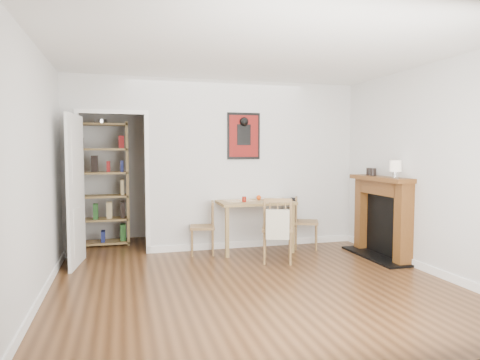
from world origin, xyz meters
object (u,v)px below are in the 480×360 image
object	(u,v)px
ceramic_jar_a	(373,172)
red_glass	(244,199)
chair_left	(202,228)
fireplace	(382,214)
bookshelf	(102,185)
mantel_lamp	(395,167)
ceramic_jar_b	(369,171)
notebook	(273,199)
orange_fruit	(259,198)
chair_right	(305,222)
chair_front	(278,229)
dining_table	(254,207)

from	to	relation	value
ceramic_jar_a	red_glass	bearing A→B (deg)	161.47
chair_left	fireplace	distance (m)	2.61
bookshelf	ceramic_jar_a	bearing A→B (deg)	-24.22
mantel_lamp	ceramic_jar_b	bearing A→B (deg)	86.85
ceramic_jar_b	notebook	bearing A→B (deg)	155.61
orange_fruit	chair_right	bearing A→B (deg)	-11.09
chair_front	fireplace	distance (m)	1.56
orange_fruit	mantel_lamp	size ratio (longest dim) A/B	0.31
fireplace	notebook	bearing A→B (deg)	145.49
chair_front	red_glass	size ratio (longest dim) A/B	11.17
chair_left	chair_front	bearing A→B (deg)	-38.35
fireplace	chair_right	bearing A→B (deg)	136.94
chair_right	orange_fruit	size ratio (longest dim) A/B	10.94
notebook	orange_fruit	bearing A→B (deg)	176.90
dining_table	ceramic_jar_b	world-z (taller)	ceramic_jar_b
mantel_lamp	ceramic_jar_b	distance (m)	0.69
notebook	ceramic_jar_b	bearing A→B (deg)	-24.39
fireplace	notebook	distance (m)	1.63
chair_front	ceramic_jar_a	world-z (taller)	ceramic_jar_a
chair_front	chair_left	bearing A→B (deg)	141.65
notebook	mantel_lamp	world-z (taller)	mantel_lamp
notebook	ceramic_jar_a	bearing A→B (deg)	-31.38
dining_table	orange_fruit	xyz separation A→B (m)	(0.09, 0.08, 0.13)
dining_table	mantel_lamp	size ratio (longest dim) A/B	4.76
bookshelf	ceramic_jar_b	xyz separation A→B (m)	(3.88, -1.55, 0.24)
fireplace	orange_fruit	size ratio (longest dim) A/B	17.02
ceramic_jar_b	chair_front	bearing A→B (deg)	-172.79
chair_right	dining_table	bearing A→B (deg)	175.80
ceramic_jar_b	bookshelf	bearing A→B (deg)	158.25
chair_left	fireplace	bearing A→B (deg)	-19.07
chair_right	notebook	bearing A→B (deg)	165.37
orange_fruit	ceramic_jar_b	distance (m)	1.70
dining_table	chair_right	bearing A→B (deg)	-4.20
fireplace	orange_fruit	world-z (taller)	fireplace
chair_right	chair_front	world-z (taller)	chair_front
fireplace	orange_fruit	xyz separation A→B (m)	(-1.56, 0.93, 0.19)
dining_table	mantel_lamp	xyz separation A→B (m)	(1.59, -1.21, 0.63)
ceramic_jar_b	mantel_lamp	bearing A→B (deg)	-93.15
dining_table	orange_fruit	world-z (taller)	orange_fruit
red_glass	notebook	bearing A→B (deg)	18.90
red_glass	ceramic_jar_a	world-z (taller)	ceramic_jar_a
mantel_lamp	fireplace	bearing A→B (deg)	80.43
chair_right	bookshelf	size ratio (longest dim) A/B	0.41
red_glass	ceramic_jar_a	distance (m)	1.92
chair_left	red_glass	size ratio (longest dim) A/B	9.70
bookshelf	red_glass	world-z (taller)	bookshelf
mantel_lamp	ceramic_jar_b	size ratio (longest dim) A/B	2.18
red_glass	mantel_lamp	world-z (taller)	mantel_lamp
chair_front	ceramic_jar_a	bearing A→B (deg)	0.67
orange_fruit	ceramic_jar_a	size ratio (longest dim) A/B	0.66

